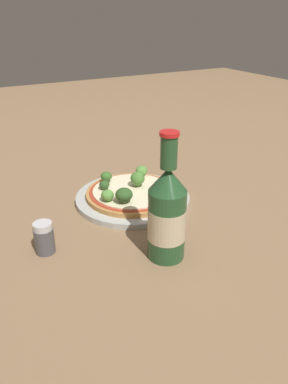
{
  "coord_description": "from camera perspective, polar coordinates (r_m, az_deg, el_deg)",
  "views": [
    {
      "loc": [
        0.66,
        -0.36,
        0.38
      ],
      "look_at": [
        0.09,
        -0.04,
        0.06
      ],
      "focal_mm": 35.0,
      "sensor_mm": 36.0,
      "label": 1
    }
  ],
  "objects": [
    {
      "name": "plate",
      "position": [
        0.83,
        -1.73,
        -0.9
      ],
      "size": [
        0.25,
        0.25,
        0.01
      ],
      "color": "#B2B7B2",
      "rests_on": "ground_plane"
    },
    {
      "name": "broccoli_floret_6",
      "position": [
        0.83,
        -1.15,
        2.21
      ],
      "size": [
        0.03,
        0.03,
        0.03
      ],
      "color": "#6B8E51",
      "rests_on": "pizza"
    },
    {
      "name": "pizza",
      "position": [
        0.82,
        -1.74,
        -0.09
      ],
      "size": [
        0.2,
        0.2,
        0.01
      ],
      "color": "#B77F42",
      "rests_on": "plate"
    },
    {
      "name": "broccoli_floret_0",
      "position": [
        0.82,
        -6.06,
        1.13
      ],
      "size": [
        0.02,
        0.02,
        0.02
      ],
      "color": "#6B8E51",
      "rests_on": "pizza"
    },
    {
      "name": "broccoli_floret_2",
      "position": [
        0.85,
        -5.77,
        2.38
      ],
      "size": [
        0.03,
        0.03,
        0.02
      ],
      "color": "#6B8E51",
      "rests_on": "pizza"
    },
    {
      "name": "broccoli_floret_3",
      "position": [
        0.8,
        3.71,
        0.97
      ],
      "size": [
        0.03,
        0.03,
        0.03
      ],
      "color": "#6B8E51",
      "rests_on": "pizza"
    },
    {
      "name": "beer_bottle",
      "position": [
        0.61,
        3.53,
        -3.33
      ],
      "size": [
        0.06,
        0.06,
        0.22
      ],
      "color": "#234C28",
      "rests_on": "ground_plane"
    },
    {
      "name": "broccoli_floret_1",
      "position": [
        0.88,
        -0.39,
        3.27
      ],
      "size": [
        0.03,
        0.03,
        0.02
      ],
      "color": "#6B8E51",
      "rests_on": "pizza"
    },
    {
      "name": "broccoli_floret_4",
      "position": [
        0.77,
        -5.59,
        -0.51
      ],
      "size": [
        0.03,
        0.03,
        0.02
      ],
      "color": "#6B8E51",
      "rests_on": "pizza"
    },
    {
      "name": "pepper_shaker",
      "position": [
        0.67,
        -14.98,
        -6.77
      ],
      "size": [
        0.03,
        0.03,
        0.06
      ],
      "color": "#4C4C51",
      "rests_on": "ground_plane"
    },
    {
      "name": "broccoli_floret_5",
      "position": [
        0.76,
        -3.06,
        -0.41
      ],
      "size": [
        0.04,
        0.04,
        0.03
      ],
      "color": "#6B8E51",
      "rests_on": "pizza"
    },
    {
      "name": "ground_plane",
      "position": [
        0.85,
        -0.58,
        -0.64
      ],
      "size": [
        3.0,
        3.0,
        0.0
      ],
      "primitive_type": "plane",
      "color": "#846647"
    }
  ]
}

